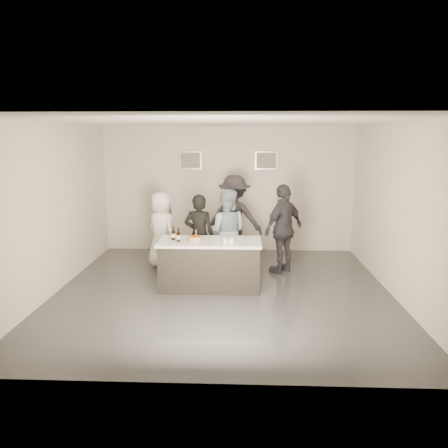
# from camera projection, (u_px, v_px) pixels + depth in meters

# --- Properties ---
(floor) EXTENTS (6.00, 6.00, 0.00)m
(floor) POSITION_uv_depth(u_px,v_px,m) (223.00, 292.00, 7.89)
(floor) COLOR #3D3D42
(floor) RESTS_ON ground
(ceiling) EXTENTS (6.00, 6.00, 0.00)m
(ceiling) POSITION_uv_depth(u_px,v_px,m) (223.00, 122.00, 7.30)
(ceiling) COLOR white
(wall_back) EXTENTS (6.00, 0.04, 3.00)m
(wall_back) POSITION_uv_depth(u_px,v_px,m) (228.00, 190.00, 10.53)
(wall_back) COLOR silver
(wall_back) RESTS_ON ground
(wall_front) EXTENTS (6.00, 0.04, 3.00)m
(wall_front) POSITION_uv_depth(u_px,v_px,m) (211.00, 256.00, 4.65)
(wall_front) COLOR silver
(wall_front) RESTS_ON ground
(wall_left) EXTENTS (0.04, 6.00, 3.00)m
(wall_left) POSITION_uv_depth(u_px,v_px,m) (54.00, 209.00, 7.71)
(wall_left) COLOR silver
(wall_left) RESTS_ON ground
(wall_right) EXTENTS (0.04, 6.00, 3.00)m
(wall_right) POSITION_uv_depth(u_px,v_px,m) (398.00, 211.00, 7.47)
(wall_right) COLOR silver
(wall_right) RESTS_ON ground
(picture_left) EXTENTS (0.54, 0.04, 0.44)m
(picture_left) POSITION_uv_depth(u_px,v_px,m) (191.00, 160.00, 10.40)
(picture_left) COLOR #B2B2B7
(picture_left) RESTS_ON wall_back
(picture_right) EXTENTS (0.54, 0.04, 0.44)m
(picture_right) POSITION_uv_depth(u_px,v_px,m) (266.00, 160.00, 10.33)
(picture_right) COLOR #B2B2B7
(picture_right) RESTS_ON wall_back
(bar_counter) EXTENTS (1.86, 0.86, 0.90)m
(bar_counter) POSITION_uv_depth(u_px,v_px,m) (210.00, 264.00, 8.01)
(bar_counter) COLOR white
(bar_counter) RESTS_ON ground
(cake) EXTENTS (0.23, 0.23, 0.07)m
(cake) POSITION_uv_depth(u_px,v_px,m) (195.00, 239.00, 7.89)
(cake) COLOR #F5A319
(cake) RESTS_ON bar_counter
(beer_bottle_a) EXTENTS (0.07, 0.07, 0.26)m
(beer_bottle_a) POSITION_uv_depth(u_px,v_px,m) (173.00, 233.00, 7.94)
(beer_bottle_a) COLOR black
(beer_bottle_a) RESTS_ON bar_counter
(beer_bottle_b) EXTENTS (0.07, 0.07, 0.26)m
(beer_bottle_b) POSITION_uv_depth(u_px,v_px,m) (179.00, 235.00, 7.81)
(beer_bottle_b) COLOR black
(beer_bottle_b) RESTS_ON bar_counter
(tumbler_cluster) EXTENTS (0.19, 0.19, 0.08)m
(tumbler_cluster) POSITION_uv_depth(u_px,v_px,m) (228.00, 240.00, 7.81)
(tumbler_cluster) COLOR orange
(tumbler_cluster) RESTS_ON bar_counter
(candles) EXTENTS (0.24, 0.08, 0.01)m
(candles) POSITION_uv_depth(u_px,v_px,m) (195.00, 244.00, 7.67)
(candles) COLOR pink
(candles) RESTS_ON bar_counter
(person_main_black) EXTENTS (0.66, 0.48, 1.66)m
(person_main_black) POSITION_uv_depth(u_px,v_px,m) (199.00, 236.00, 8.65)
(person_main_black) COLOR black
(person_main_black) RESTS_ON ground
(person_main_blue) EXTENTS (0.93, 0.77, 1.73)m
(person_main_blue) POSITION_uv_depth(u_px,v_px,m) (227.00, 231.00, 8.87)
(person_main_blue) COLOR #94ABC1
(person_main_blue) RESTS_ON ground
(person_guest_left) EXTENTS (0.93, 0.92, 1.62)m
(person_guest_left) POSITION_uv_depth(u_px,v_px,m) (161.00, 230.00, 9.25)
(person_guest_left) COLOR white
(person_guest_left) RESTS_ON ground
(person_guest_right) EXTENTS (1.07, 1.07, 1.82)m
(person_guest_right) POSITION_uv_depth(u_px,v_px,m) (284.00, 229.00, 8.89)
(person_guest_right) COLOR #333039
(person_guest_right) RESTS_ON ground
(person_guest_back) EXTENTS (1.35, 0.92, 1.92)m
(person_guest_back) POSITION_uv_depth(u_px,v_px,m) (234.00, 218.00, 9.73)
(person_guest_back) COLOR #2B272E
(person_guest_back) RESTS_ON ground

